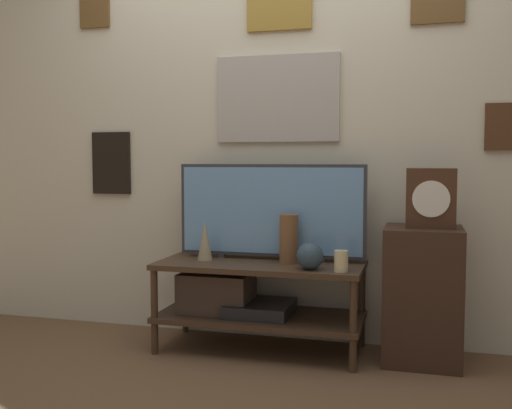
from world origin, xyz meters
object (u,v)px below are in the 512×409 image
object	(u,v)px
vase_tall_ceramic	(289,239)
candle_jar	(341,261)
vase_slim_bronze	(205,241)
mantel_clock	(431,198)
television	(271,211)
vase_round_glass	(310,256)

from	to	relation	value
vase_tall_ceramic	candle_jar	size ratio (longest dim) A/B	2.47
vase_slim_bronze	mantel_clock	xyz separation A→B (m)	(1.25, 0.03, 0.27)
candle_jar	television	bearing A→B (deg)	148.22
television	candle_jar	distance (m)	0.57
vase_round_glass	vase_slim_bronze	distance (m)	0.66
mantel_clock	vase_tall_ceramic	bearing A→B (deg)	-179.63
television	vase_tall_ceramic	world-z (taller)	television
candle_jar	mantel_clock	xyz separation A→B (m)	(0.44, 0.19, 0.32)
vase_slim_bronze	candle_jar	size ratio (longest dim) A/B	2.02
vase_round_glass	vase_slim_bronze	world-z (taller)	vase_slim_bronze
vase_round_glass	candle_jar	size ratio (longest dim) A/B	1.30
vase_tall_ceramic	mantel_clock	distance (m)	0.80
vase_tall_ceramic	candle_jar	bearing A→B (deg)	-30.06
television	vase_round_glass	size ratio (longest dim) A/B	7.62
vase_tall_ceramic	mantel_clock	world-z (taller)	mantel_clock
television	vase_slim_bronze	bearing A→B (deg)	-161.85
vase_round_glass	vase_tall_ceramic	size ratio (longest dim) A/B	0.52
television	vase_tall_ceramic	bearing A→B (deg)	-35.80
vase_slim_bronze	mantel_clock	bearing A→B (deg)	1.46
candle_jar	mantel_clock	size ratio (longest dim) A/B	0.35
vase_slim_bronze	mantel_clock	world-z (taller)	mantel_clock
television	mantel_clock	size ratio (longest dim) A/B	3.48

